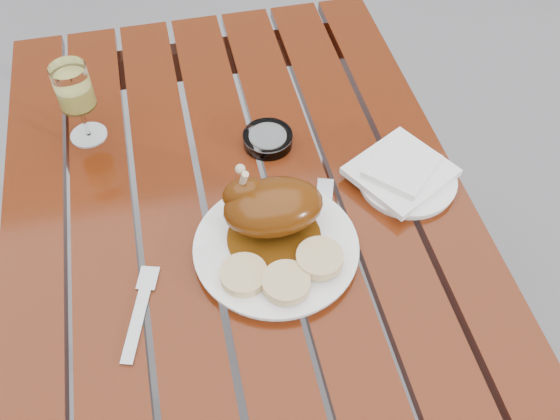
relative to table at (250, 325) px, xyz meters
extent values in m
plane|color=slate|center=(0.00, 0.00, -0.38)|extent=(60.00, 60.00, 0.00)
cube|color=#62250B|center=(0.00, 0.00, 0.00)|extent=(0.80, 1.20, 0.75)
cylinder|color=white|center=(0.04, -0.08, 0.38)|extent=(0.34, 0.34, 0.02)
cylinder|color=#532C09|center=(0.04, -0.06, 0.39)|extent=(0.15, 0.15, 0.00)
ellipsoid|color=#612C07|center=(0.05, -0.04, 0.44)|extent=(0.16, 0.11, 0.08)
ellipsoid|color=#612C07|center=(0.01, -0.01, 0.45)|extent=(0.08, 0.05, 0.06)
cylinder|color=#C6B28C|center=(0.00, -0.01, 0.47)|extent=(0.02, 0.04, 0.09)
cylinder|color=#E1BF89|center=(-0.02, -0.13, 0.40)|extent=(0.07, 0.07, 0.02)
cylinder|color=#E1BF89|center=(0.04, -0.16, 0.40)|extent=(0.07, 0.07, 0.02)
cylinder|color=#E1BF89|center=(0.10, -0.13, 0.41)|extent=(0.07, 0.07, 0.02)
cylinder|color=#EBE76B|center=(-0.25, 0.26, 0.46)|extent=(0.08, 0.08, 0.16)
cylinder|color=white|center=(0.30, 0.02, 0.38)|extent=(0.23, 0.23, 0.01)
cube|color=white|center=(0.29, 0.03, 0.40)|extent=(0.21, 0.21, 0.01)
cylinder|color=#B2B7BC|center=(0.08, 0.17, 0.39)|extent=(0.12, 0.12, 0.02)
cube|color=gray|center=(-0.19, -0.15, 0.38)|extent=(0.06, 0.15, 0.01)
cube|color=gray|center=(0.12, -0.08, 0.38)|extent=(0.09, 0.21, 0.01)
camera|label=1|loc=(-0.08, -0.65, 1.21)|focal=40.00mm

